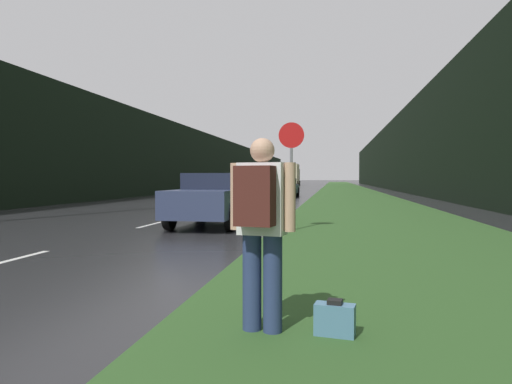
% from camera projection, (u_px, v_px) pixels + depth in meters
% --- Properties ---
extents(grass_verge, '(6.00, 240.00, 0.02)m').
position_uv_depth(grass_verge, '(350.00, 194.00, 39.97)').
color(grass_verge, '#2D5123').
rests_on(grass_verge, ground_plane).
extents(lane_stripe_c, '(0.12, 3.00, 0.01)m').
position_uv_depth(lane_stripe_c, '(158.00, 223.00, 13.97)').
color(lane_stripe_c, silver).
rests_on(lane_stripe_c, ground_plane).
extents(lane_stripe_d, '(0.12, 3.00, 0.01)m').
position_uv_depth(lane_stripe_d, '(216.00, 208.00, 20.87)').
color(lane_stripe_d, silver).
rests_on(lane_stripe_d, ground_plane).
extents(lane_stripe_e, '(0.12, 3.00, 0.01)m').
position_uv_depth(lane_stripe_e, '(245.00, 200.00, 27.77)').
color(lane_stripe_e, silver).
rests_on(lane_stripe_e, ground_plane).
extents(treeline_far_side, '(2.00, 140.00, 6.40)m').
position_uv_depth(treeline_far_side, '(202.00, 162.00, 52.50)').
color(treeline_far_side, black).
rests_on(treeline_far_side, ground_plane).
extents(treeline_near_side, '(2.00, 140.00, 7.95)m').
position_uv_depth(treeline_near_side, '(404.00, 154.00, 48.69)').
color(treeline_near_side, black).
rests_on(treeline_near_side, ground_plane).
extents(stop_sign, '(0.66, 0.07, 2.80)m').
position_uv_depth(stop_sign, '(291.00, 165.00, 11.72)').
color(stop_sign, slate).
rests_on(stop_sign, ground_plane).
extents(hitchhiker_with_backpack, '(0.59, 0.46, 1.72)m').
position_uv_depth(hitchhiker_with_backpack, '(261.00, 222.00, 3.98)').
color(hitchhiker_with_backpack, navy).
rests_on(hitchhiker_with_backpack, ground_plane).
extents(suitcase, '(0.36, 0.21, 0.33)m').
position_uv_depth(suitcase, '(335.00, 320.00, 3.91)').
color(suitcase, teal).
rests_on(suitcase, ground_plane).
extents(car_passing_near, '(1.86, 4.55, 1.51)m').
position_uv_depth(car_passing_near, '(214.00, 198.00, 13.33)').
color(car_passing_near, '#2D3856').
rests_on(car_passing_near, ground_plane).
extents(car_passing_far, '(1.83, 4.46, 1.35)m').
position_uv_depth(car_passing_far, '(285.00, 188.00, 32.60)').
color(car_passing_far, '#2D3856').
rests_on(car_passing_far, ground_plane).
extents(delivery_truck, '(2.43, 7.40, 3.76)m').
position_uv_depth(delivery_truck, '(292.00, 175.00, 78.92)').
color(delivery_truck, '#6E684F').
rests_on(delivery_truck, ground_plane).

